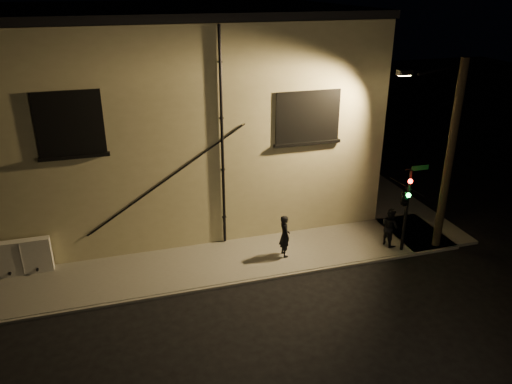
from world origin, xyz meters
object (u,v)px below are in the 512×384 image
object	(u,v)px
pedestrian_a	(285,236)
pedestrian_b	(390,227)
traffic_signal	(405,197)
utility_cabinet	(22,257)
streetlamp_pole	(447,154)

from	to	relation	value
pedestrian_a	pedestrian_b	xyz separation A→B (m)	(4.25, -0.38, -0.06)
pedestrian_a	pedestrian_b	distance (m)	4.27
pedestrian_b	traffic_signal	world-z (taller)	traffic_signal
utility_cabinet	pedestrian_a	bearing A→B (deg)	-8.96
utility_cabinet	pedestrian_a	world-z (taller)	pedestrian_a
pedestrian_b	streetlamp_pole	distance (m)	3.52
utility_cabinet	pedestrian_a	size ratio (longest dim) A/B	1.19
pedestrian_a	streetlamp_pole	xyz separation A→B (m)	(5.98, -0.88, 2.96)
utility_cabinet	pedestrian_b	bearing A→B (deg)	-7.75
traffic_signal	pedestrian_b	bearing A→B (deg)	97.16
utility_cabinet	traffic_signal	world-z (taller)	traffic_signal
streetlamp_pole	pedestrian_b	bearing A→B (deg)	163.62
pedestrian_a	pedestrian_b	bearing A→B (deg)	-95.74
utility_cabinet	streetlamp_pole	world-z (taller)	streetlamp_pole
traffic_signal	streetlamp_pole	xyz separation A→B (m)	(1.65, 0.14, 1.47)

